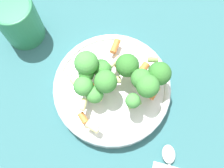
{
  "coord_description": "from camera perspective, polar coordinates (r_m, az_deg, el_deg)",
  "views": [
    {
      "loc": [
        0.1,
        0.12,
        0.54
      ],
      "look_at": [
        0.0,
        0.0,
        0.05
      ],
      "focal_mm": 42.0,
      "sensor_mm": 36.0,
      "label": 1
    }
  ],
  "objects": [
    {
      "name": "bowl",
      "position": [
        0.54,
        0.0,
        -0.99
      ],
      "size": [
        0.24,
        0.24,
        0.04
      ],
      "color": "silver",
      "rests_on": "ground_plane"
    },
    {
      "name": "pasta_salad",
      "position": [
        0.48,
        0.88,
        1.6
      ],
      "size": [
        0.2,
        0.17,
        0.09
      ],
      "color": "#8CB766",
      "rests_on": "bowl"
    },
    {
      "name": "ground_plane",
      "position": [
        0.56,
        0.0,
        -1.61
      ],
      "size": [
        3.0,
        3.0,
        0.0
      ],
      "primitive_type": "plane",
      "color": "#2D6066"
    },
    {
      "name": "cup",
      "position": [
        0.6,
        -19.67,
        12.9
      ],
      "size": [
        0.09,
        0.09,
        0.11
      ],
      "color": "#2D7F51",
      "rests_on": "ground_plane"
    }
  ]
}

